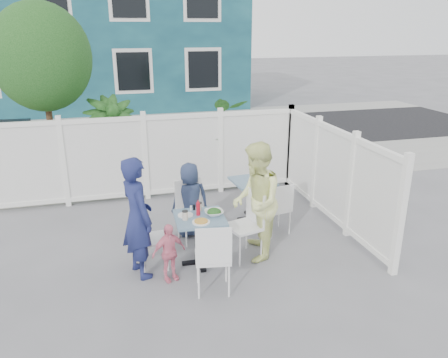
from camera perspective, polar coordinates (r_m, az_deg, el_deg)
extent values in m
plane|color=slate|center=(6.39, -8.70, -10.29)|extent=(80.00, 80.00, 0.00)
cube|color=gray|center=(9.87, -11.26, 0.43)|extent=(24.00, 2.60, 0.01)
cube|color=black|center=(13.43, -12.43, 5.35)|extent=(24.00, 5.00, 0.01)
cube|color=gray|center=(16.45, -13.03, 7.83)|extent=(24.00, 1.60, 0.01)
cube|color=#123E4D|center=(19.55, -15.72, 18.21)|extent=(11.00, 6.00, 6.00)
cube|color=black|center=(16.83, -23.99, 12.44)|extent=(1.20, 0.04, 1.40)
cube|color=black|center=(16.70, -9.99, 13.73)|extent=(1.20, 0.04, 1.40)
cube|color=white|center=(8.30, -10.22, 2.81)|extent=(5.80, 0.04, 1.40)
cube|color=white|center=(8.12, -10.53, 7.82)|extent=(5.86, 0.08, 0.08)
cube|color=white|center=(8.54, -9.92, -2.09)|extent=(5.86, 0.08, 0.12)
cube|color=white|center=(7.44, 13.97, 0.61)|extent=(0.04, 3.60, 1.40)
cube|color=white|center=(7.24, 14.44, 6.17)|extent=(0.08, 3.66, 0.08)
cube|color=white|center=(7.71, 13.52, -4.75)|extent=(0.08, 3.66, 0.12)
cylinder|color=#382316|center=(9.12, -21.62, 5.71)|extent=(0.12, 0.12, 2.40)
ellipsoid|color=#123C12|center=(8.93, -22.75, 14.46)|extent=(1.80, 1.62, 1.98)
cube|color=gold|center=(10.07, -25.76, 2.94)|extent=(0.70, 0.52, 1.25)
imported|color=#123C12|center=(8.92, -14.52, 4.41)|extent=(1.26, 1.26, 1.87)
imported|color=#123C12|center=(9.14, 0.00, 4.65)|extent=(1.90, 1.95, 1.64)
cube|color=#395877|center=(5.92, -3.19, -5.12)|extent=(0.70, 0.70, 0.04)
cylinder|color=black|center=(6.07, -3.13, -8.07)|extent=(0.08, 0.08, 0.65)
cube|color=black|center=(6.22, -3.07, -10.72)|extent=(0.53, 0.10, 0.04)
cube|color=black|center=(6.22, -3.07, -10.72)|extent=(0.10, 0.53, 0.04)
cube|color=#395877|center=(7.33, 3.76, -0.30)|extent=(0.72, 0.72, 0.04)
cylinder|color=black|center=(7.45, 3.71, -2.76)|extent=(0.08, 0.08, 0.64)
cube|color=black|center=(7.57, 3.65, -5.00)|extent=(0.52, 0.12, 0.04)
cube|color=black|center=(7.57, 3.65, -5.00)|extent=(0.12, 0.52, 0.04)
cube|color=white|center=(6.01, -9.29, -7.73)|extent=(0.40, 0.42, 0.04)
cube|color=white|center=(5.89, -11.14, -5.89)|extent=(0.05, 0.40, 0.42)
cylinder|color=white|center=(6.28, -7.99, -8.60)|extent=(0.02, 0.02, 0.42)
cylinder|color=white|center=(5.98, -7.37, -10.06)|extent=(0.02, 0.02, 0.42)
cylinder|color=white|center=(6.24, -10.92, -8.97)|extent=(0.02, 0.02, 0.42)
cylinder|color=white|center=(5.94, -10.45, -10.46)|extent=(0.02, 0.02, 0.42)
cube|color=white|center=(6.16, 2.57, -6.27)|extent=(0.52, 0.54, 0.04)
cube|color=white|center=(6.15, 4.17, -3.64)|extent=(0.15, 0.43, 0.47)
cylinder|color=white|center=(6.04, 2.08, -9.34)|extent=(0.03, 0.03, 0.47)
cylinder|color=white|center=(6.32, 0.22, -7.93)|extent=(0.03, 0.03, 0.47)
cylinder|color=white|center=(6.21, 4.90, -8.51)|extent=(0.03, 0.03, 0.47)
cylinder|color=white|center=(6.49, 2.96, -7.19)|extent=(0.03, 0.03, 0.47)
cube|color=white|center=(6.66, -4.07, -4.44)|extent=(0.49, 0.47, 0.04)
cube|color=white|center=(6.73, -4.71, -1.88)|extent=(0.42, 0.11, 0.45)
cylinder|color=white|center=(6.67, -2.02, -6.50)|extent=(0.02, 0.02, 0.45)
cylinder|color=white|center=(6.55, -4.96, -7.07)|extent=(0.02, 0.02, 0.45)
cylinder|color=white|center=(6.96, -3.14, -5.39)|extent=(0.02, 0.02, 0.45)
cylinder|color=white|center=(6.84, -5.97, -5.91)|extent=(0.02, 0.02, 0.45)
cube|color=white|center=(5.43, -1.47, -10.19)|extent=(0.49, 0.47, 0.04)
cube|color=white|center=(5.14, -1.35, -8.77)|extent=(0.43, 0.10, 0.46)
cylinder|color=white|center=(5.68, -3.46, -11.42)|extent=(0.02, 0.02, 0.46)
cylinder|color=white|center=(5.70, 0.29, -11.26)|extent=(0.02, 0.02, 0.46)
cylinder|color=white|center=(5.39, -3.32, -13.28)|extent=(0.02, 0.02, 0.46)
cylinder|color=white|center=(5.41, 0.67, -13.11)|extent=(0.02, 0.02, 0.46)
cube|color=white|center=(6.96, 6.81, -3.86)|extent=(0.45, 0.43, 0.04)
cube|color=white|center=(6.74, 7.68, -2.58)|extent=(0.38, 0.10, 0.41)
cylinder|color=white|center=(7.08, 4.94, -5.18)|extent=(0.02, 0.02, 0.41)
cylinder|color=white|center=(7.24, 7.18, -4.69)|extent=(0.02, 0.02, 0.41)
cylinder|color=white|center=(6.84, 6.28, -6.14)|extent=(0.02, 0.02, 0.41)
cylinder|color=white|center=(7.01, 8.57, -5.60)|extent=(0.02, 0.02, 0.41)
imported|color=navy|center=(5.72, -11.24, -4.98)|extent=(0.57, 0.69, 1.62)
imported|color=#E4F54A|center=(6.05, 4.21, -3.01)|extent=(0.82, 0.95, 1.68)
imported|color=#24304F|center=(6.79, -4.45, -2.72)|extent=(0.59, 0.39, 1.18)
imported|color=pink|center=(5.71, -7.22, -9.50)|extent=(0.50, 0.33, 0.79)
cylinder|color=white|center=(5.74, -3.01, -5.64)|extent=(0.24, 0.24, 0.01)
cylinder|color=white|center=(5.95, -5.06, -4.73)|extent=(0.21, 0.21, 0.01)
imported|color=white|center=(5.95, -1.31, -4.43)|extent=(0.25, 0.25, 0.06)
cylinder|color=beige|center=(5.82, -5.10, -4.79)|extent=(0.08, 0.08, 0.12)
cylinder|color=beige|center=(6.09, -3.25, -3.65)|extent=(0.07, 0.07, 0.11)
cylinder|color=#AD0F21|center=(5.93, -3.39, -3.94)|extent=(0.05, 0.05, 0.18)
cylinder|color=white|center=(6.11, -4.33, -3.80)|extent=(0.03, 0.03, 0.07)
cylinder|color=black|center=(6.12, -3.92, -3.72)|extent=(0.03, 0.03, 0.07)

